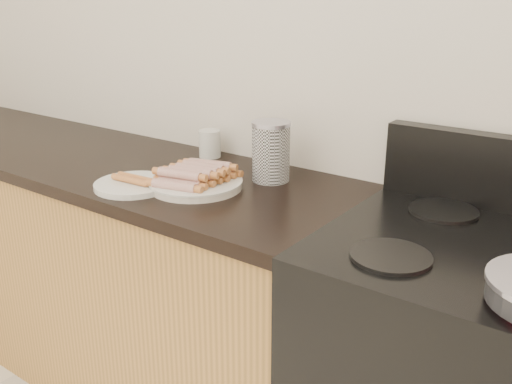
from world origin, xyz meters
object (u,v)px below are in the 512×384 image
Objects in this scene: main_plate at (196,185)px; canister at (271,151)px; mug at (210,144)px; side_plate at (133,185)px.

canister is at bearing 54.62° from main_plate.
canister is 1.94× the size of mug.
side_plate is 1.25× the size of canister.
side_plate is at bearing -145.49° from main_plate.
main_plate is 1.49× the size of canister.
mug is (-0.03, 0.40, 0.04)m from side_plate.
canister reaches higher than mug.
mug reaches higher than side_plate.
canister reaches higher than main_plate.
mug is at bearing 94.77° from side_plate.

